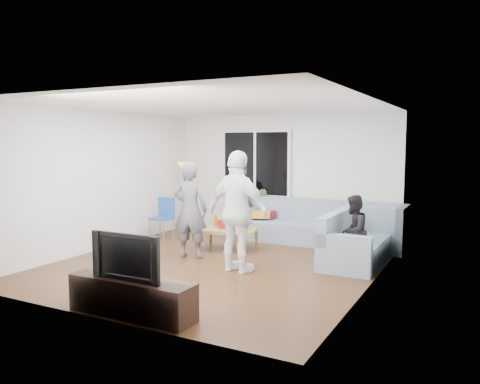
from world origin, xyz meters
The scene contains 30 objects.
floor centered at (0.00, 0.00, -0.02)m, with size 5.00×5.50×0.04m, color #56351C.
ceiling centered at (0.00, 0.00, 2.62)m, with size 5.00×5.50×0.04m, color white.
wall_back centered at (0.00, 2.77, 1.30)m, with size 5.00×0.04×2.60m, color silver.
wall_front centered at (0.00, -2.77, 1.30)m, with size 5.00×0.04×2.60m, color silver.
wall_left centered at (-2.52, 0.00, 1.30)m, with size 0.04×5.50×2.60m, color silver.
wall_right centered at (2.52, 0.00, 1.30)m, with size 0.04×5.50×2.60m, color silver.
window_frame centered at (-0.60, 2.69, 1.55)m, with size 1.62×0.06×1.47m, color white.
window_glass centered at (-0.60, 2.65, 1.55)m, with size 1.50×0.02×1.35m, color black.
window_mullion centered at (-0.60, 2.64, 1.55)m, with size 0.05×0.03×1.35m, color white.
radiator centered at (-0.60, 2.65, 0.31)m, with size 1.30×0.12×0.62m, color silver.
potted_plant centered at (-0.41, 2.62, 0.82)m, with size 0.21×0.17×0.39m, color #366327.
vase centered at (-1.03, 2.62, 0.71)m, with size 0.18×0.18×0.19m, color white.
sofa_back_section centered at (0.53, 2.27, 0.42)m, with size 2.30×0.85×0.85m, color gray, non-canonical shape.
sofa_right_section centered at (2.02, 1.22, 0.42)m, with size 0.85×2.00×0.85m, color gray, non-canonical shape.
sofa_corner centered at (2.21, 2.27, 0.42)m, with size 0.85×0.85×0.85m, color gray.
cushion_yellow centered at (-0.26, 2.25, 0.51)m, with size 0.38×0.32×0.14m, color orange.
cushion_red centered at (-0.20, 2.33, 0.51)m, with size 0.36×0.30×0.13m, color maroon.
coffee_table centered at (-0.38, 0.97, 0.20)m, with size 1.10×0.60×0.40m, color #9F814D.
pitcher centered at (-0.49, 0.98, 0.49)m, with size 0.17×0.17×0.17m, color maroon.
side_chair centered at (-2.05, 1.20, 0.43)m, with size 0.40×0.40×0.86m, color #234999, non-canonical shape.
floor_lamp centered at (-2.05, 2.07, 0.78)m, with size 0.32×0.32×1.56m, color orange, non-canonical shape.
player_left centered at (-0.65, 0.17, 0.84)m, with size 0.61×0.40×1.68m, color #4F5055.
player_right centered at (0.52, -0.27, 0.94)m, with size 1.11×0.46×1.89m, color white.
spectator_right centered at (2.02, 0.88, 0.58)m, with size 0.57×0.44×1.17m, color black.
spectator_back centered at (-0.75, 2.30, 0.57)m, with size 0.74×0.43×1.15m, color black.
tv_console centered at (0.30, -2.50, 0.22)m, with size 1.60×0.40×0.44m, color black.
television centered at (0.30, -2.50, 0.71)m, with size 0.95×0.12×0.55m, color black.
bottle_a centered at (-0.68, 1.08, 0.51)m, with size 0.07×0.07×0.23m, color #C1790B.
bottle_e centered at (-0.03, 1.10, 0.50)m, with size 0.07×0.07×0.21m, color black.
bottle_c centered at (-0.33, 1.10, 0.50)m, with size 0.07×0.07×0.19m, color black.
Camera 1 is at (3.90, -6.66, 2.01)m, focal length 35.54 mm.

